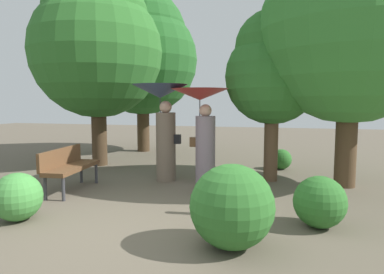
% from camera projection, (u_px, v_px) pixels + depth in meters
% --- Properties ---
extents(ground_plane, '(40.00, 40.00, 0.00)m').
position_uv_depth(ground_plane, '(126.00, 231.00, 4.54)').
color(ground_plane, brown).
extents(person_left, '(1.21, 1.21, 2.11)m').
position_uv_depth(person_left, '(162.00, 113.00, 7.36)').
color(person_left, '#6B5B4C').
rests_on(person_left, ground).
extents(person_right, '(1.19, 1.19, 2.00)m').
position_uv_depth(person_right, '(202.00, 118.00, 7.00)').
color(person_right, gray).
rests_on(person_right, ground).
extents(park_bench, '(0.65, 1.55, 0.83)m').
position_uv_depth(park_bench, '(69.00, 165.00, 6.56)').
color(park_bench, '#38383D').
rests_on(park_bench, ground).
extents(tree_near_left, '(3.50, 3.50, 5.27)m').
position_uv_depth(tree_near_left, '(97.00, 42.00, 9.02)').
color(tree_near_left, '#42301E').
rests_on(tree_near_left, ground).
extents(tree_near_right, '(2.05, 2.05, 3.69)m').
position_uv_depth(tree_near_right, '(273.00, 68.00, 7.24)').
color(tree_near_right, brown).
rests_on(tree_near_right, ground).
extents(tree_mid_left, '(3.80, 3.80, 5.57)m').
position_uv_depth(tree_mid_left, '(142.00, 52.00, 11.70)').
color(tree_mid_left, '#42301E').
rests_on(tree_mid_left, ground).
extents(tree_mid_right, '(3.64, 3.64, 5.40)m').
position_uv_depth(tree_mid_right, '(352.00, 17.00, 6.61)').
color(tree_mid_right, '#4C3823').
rests_on(tree_mid_right, ground).
extents(bush_path_left, '(0.72, 0.72, 0.72)m').
position_uv_depth(bush_path_left, '(320.00, 202.00, 4.63)').
color(bush_path_left, '#2D6B28').
rests_on(bush_path_left, ground).
extents(bush_path_right, '(0.70, 0.70, 0.70)m').
position_uv_depth(bush_path_right, '(17.00, 197.00, 4.90)').
color(bush_path_right, '#428C3D').
rests_on(bush_path_right, ground).
extents(bush_behind_bench, '(0.52, 0.52, 0.52)m').
position_uv_depth(bush_behind_bench, '(281.00, 159.00, 8.72)').
color(bush_behind_bench, '#2D6B28').
rests_on(bush_behind_bench, ground).
extents(bush_far_side, '(1.00, 1.00, 1.00)m').
position_uv_depth(bush_far_side, '(232.00, 206.00, 3.96)').
color(bush_far_side, '#2D6B28').
rests_on(bush_far_side, ground).
extents(path_marker_post, '(0.12, 0.12, 0.68)m').
position_uv_depth(path_marker_post, '(220.00, 194.00, 5.13)').
color(path_marker_post, gray).
rests_on(path_marker_post, ground).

